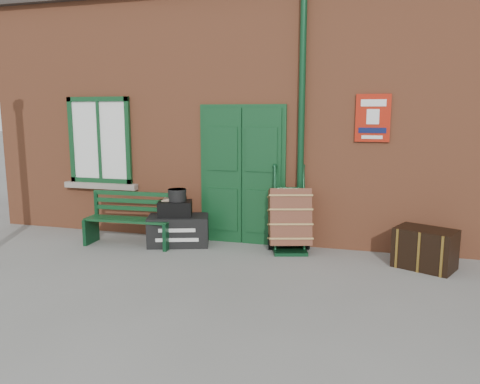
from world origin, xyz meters
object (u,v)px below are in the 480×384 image
(houdini_trunk, at_px, (178,230))
(porter_trolley, at_px, (289,219))
(dark_trunk, at_px, (425,248))
(bench, at_px, (131,218))

(houdini_trunk, bearing_deg, porter_trolley, -12.22)
(porter_trolley, xyz_separation_m, dark_trunk, (1.95, -0.32, -0.23))
(porter_trolley, distance_m, dark_trunk, 1.99)
(houdini_trunk, bearing_deg, dark_trunk, -20.30)
(houdini_trunk, height_order, dark_trunk, dark_trunk)
(bench, relative_size, porter_trolley, 1.11)
(houdini_trunk, relative_size, porter_trolley, 0.74)
(dark_trunk, bearing_deg, bench, -155.02)
(dark_trunk, bearing_deg, porter_trolley, -165.00)
(houdini_trunk, distance_m, porter_trolley, 1.81)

